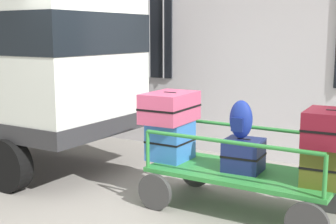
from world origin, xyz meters
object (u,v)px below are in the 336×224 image
Objects in this scene: suitcase_left_bottom at (170,140)px; suitcase_midleft_bottom at (244,155)px; suitcase_center_middle at (333,128)px; luggage_cart at (242,179)px; backpack at (241,120)px; suitcase_left_middle at (170,107)px; suitcase_center_bottom at (332,165)px.

suitcase_left_bottom is 0.98m from suitcase_midleft_bottom.
suitcase_left_bottom is 1.99m from suitcase_center_middle.
suitcase_left_bottom is 1.09× the size of suitcase_midleft_bottom.
suitcase_midleft_bottom is (0.00, 0.02, 0.29)m from luggage_cart.
suitcase_center_middle reaches higher than suitcase_left_bottom.
suitcase_midleft_bottom is at bearing 0.58° from suitcase_left_bottom.
luggage_cart is 3.50× the size of suitcase_center_middle.
suitcase_left_bottom is 1.00m from backpack.
backpack is at bearing -167.53° from suitcase_midleft_bottom.
backpack is at bearing 0.05° from suitcase_left_bottom.
suitcase_left_middle reaches higher than backpack.
suitcase_left_middle is at bearing -179.33° from suitcase_center_bottom.
suitcase_midleft_bottom is at bearing 90.00° from luggage_cart.
suitcase_left_middle is 0.94m from backpack.
backpack reaches higher than suitcase_center_bottom.
suitcase_midleft_bottom is at bearing 1.38° from suitcase_left_middle.
suitcase_center_middle is at bearing -0.59° from luggage_cart.
suitcase_left_bottom reaches higher than suitcase_midleft_bottom.
suitcase_center_middle is at bearing -1.23° from backpack.
suitcase_center_middle is (1.96, -0.02, 0.37)m from suitcase_left_bottom.
suitcase_center_bottom is at bearing 0.67° from suitcase_left_middle.
suitcase_left_middle is 1.96m from suitcase_center_middle.
suitcase_left_middle is 1.09m from suitcase_midleft_bottom.
suitcase_center_bottom is 0.40m from suitcase_center_middle.
backpack is at bearing 178.77° from suitcase_center_middle.
suitcase_center_bottom is 1.09m from backpack.
suitcase_midleft_bottom is 1.05× the size of backpack.
luggage_cart is at bearing 179.41° from suitcase_center_middle.
suitcase_left_middle is (-0.00, -0.01, 0.43)m from suitcase_left_bottom.
suitcase_left_middle reaches higher than suitcase_center_middle.
suitcase_left_middle is at bearing -90.00° from suitcase_left_bottom.
luggage_cart is 5.01× the size of backpack.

